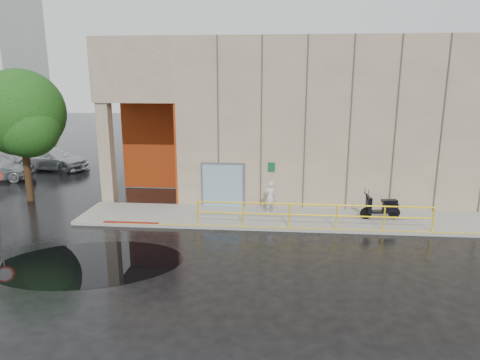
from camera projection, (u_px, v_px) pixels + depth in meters
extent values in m
plane|color=black|center=(196.00, 259.00, 14.90)|extent=(120.00, 120.00, 0.00)
cube|color=gray|center=(304.00, 219.00, 18.90)|extent=(20.00, 3.00, 0.15)
cube|color=gray|center=(336.00, 117.00, 24.10)|extent=(16.00, 10.00, 8.00)
cube|color=gray|center=(160.00, 71.00, 24.37)|extent=(4.00, 10.00, 3.00)
cube|color=gray|center=(107.00, 154.00, 20.99)|extent=(0.60, 0.60, 5.00)
cube|color=#AA340F|center=(156.00, 145.00, 23.85)|extent=(3.80, 0.15, 4.90)
cube|color=#AA340F|center=(184.00, 151.00, 21.99)|extent=(0.10, 3.50, 4.90)
cube|color=#8CADC0|center=(223.00, 186.00, 20.31)|extent=(1.90, 0.10, 2.00)
cube|color=slate|center=(223.00, 185.00, 20.38)|extent=(2.10, 0.06, 2.20)
cube|color=#0B5324|center=(271.00, 167.00, 19.95)|extent=(0.32, 0.04, 0.42)
cylinder|color=yellow|center=(313.00, 205.00, 17.32)|extent=(9.50, 0.06, 0.06)
cylinder|color=yellow|center=(313.00, 215.00, 17.42)|extent=(9.50, 0.06, 0.06)
imported|color=silver|center=(270.00, 197.00, 19.29)|extent=(0.64, 0.55, 1.50)
cylinder|color=black|center=(366.00, 213.00, 18.64)|extent=(0.51, 0.17, 0.50)
cylinder|color=black|center=(394.00, 213.00, 18.70)|extent=(0.51, 0.17, 0.50)
cube|color=maroon|center=(131.00, 224.00, 18.17)|extent=(2.40, 0.19, 0.18)
cube|color=black|center=(91.00, 263.00, 14.59)|extent=(6.97, 5.12, 0.01)
imported|color=silver|center=(52.00, 159.00, 29.23)|extent=(5.35, 2.78, 1.48)
cylinder|color=black|center=(27.00, 170.00, 21.63)|extent=(0.36, 0.36, 3.21)
sphere|color=#164E18|center=(21.00, 113.00, 20.95)|extent=(4.25, 4.25, 4.25)
sphere|color=#164E18|center=(28.00, 127.00, 20.59)|extent=(2.98, 2.98, 2.98)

